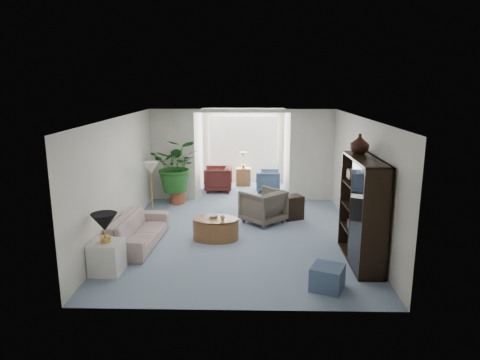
{
  "coord_description": "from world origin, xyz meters",
  "views": [
    {
      "loc": [
        0.22,
        -8.61,
        3.19
      ],
      "look_at": [
        0.0,
        0.6,
        1.1
      ],
      "focal_mm": 32.25,
      "sensor_mm": 36.0,
      "label": 1
    }
  ],
  "objects_px": {
    "sunroom_table": "(243,177)",
    "coffee_cup": "(223,218)",
    "cabinet_urn": "(360,144)",
    "sofa": "(139,230)",
    "entertainment_cabinet": "(363,211)",
    "ottoman": "(327,278)",
    "wingback_chair": "(263,206)",
    "plant_pot": "(178,197)",
    "floor_lamp": "(151,168)",
    "end_table": "(107,257)",
    "sunroom_chair_blue": "(268,181)",
    "side_table_dark": "(292,207)",
    "sunroom_chair_maroon": "(218,179)",
    "table_lamp": "(104,222)",
    "coffee_bowl": "(214,216)",
    "coffee_table": "(216,229)",
    "framed_picture": "(362,159)"
  },
  "relations": [
    {
      "from": "cabinet_urn",
      "to": "side_table_dark",
      "type": "bearing_deg",
      "value": 116.83
    },
    {
      "from": "framed_picture",
      "to": "floor_lamp",
      "type": "xyz_separation_m",
      "value": [
        -4.55,
        1.25,
        -0.45
      ]
    },
    {
      "from": "coffee_cup",
      "to": "sunroom_table",
      "type": "distance_m",
      "value": 4.98
    },
    {
      "from": "framed_picture",
      "to": "ottoman",
      "type": "xyz_separation_m",
      "value": [
        -1.01,
        -2.21,
        -1.51
      ]
    },
    {
      "from": "sunroom_chair_maroon",
      "to": "wingback_chair",
      "type": "bearing_deg",
      "value": 22.81
    },
    {
      "from": "cabinet_urn",
      "to": "sunroom_chair_blue",
      "type": "bearing_deg",
      "value": 107.49
    },
    {
      "from": "ottoman",
      "to": "plant_pot",
      "type": "bearing_deg",
      "value": 122.94
    },
    {
      "from": "side_table_dark",
      "to": "cabinet_urn",
      "type": "relative_size",
      "value": 1.54
    },
    {
      "from": "plant_pot",
      "to": "coffee_cup",
      "type": "bearing_deg",
      "value": -63.84
    },
    {
      "from": "coffee_bowl",
      "to": "wingback_chair",
      "type": "bearing_deg",
      "value": 44.34
    },
    {
      "from": "sofa",
      "to": "framed_picture",
      "type": "bearing_deg",
      "value": -82.04
    },
    {
      "from": "sofa",
      "to": "cabinet_urn",
      "type": "height_order",
      "value": "cabinet_urn"
    },
    {
      "from": "coffee_table",
      "to": "sunroom_chair_maroon",
      "type": "height_order",
      "value": "sunroom_chair_maroon"
    },
    {
      "from": "coffee_table",
      "to": "cabinet_urn",
      "type": "bearing_deg",
      "value": -11.53
    },
    {
      "from": "framed_picture",
      "to": "table_lamp",
      "type": "xyz_separation_m",
      "value": [
        -4.67,
        -1.7,
        -0.79
      ]
    },
    {
      "from": "coffee_table",
      "to": "side_table_dark",
      "type": "relative_size",
      "value": 1.68
    },
    {
      "from": "wingback_chair",
      "to": "plant_pot",
      "type": "xyz_separation_m",
      "value": [
        -2.25,
        1.61,
        -0.23
      ]
    },
    {
      "from": "end_table",
      "to": "sunroom_chair_blue",
      "type": "bearing_deg",
      "value": 62.7
    },
    {
      "from": "sofa",
      "to": "plant_pot",
      "type": "distance_m",
      "value": 3.06
    },
    {
      "from": "side_table_dark",
      "to": "entertainment_cabinet",
      "type": "height_order",
      "value": "entertainment_cabinet"
    },
    {
      "from": "framed_picture",
      "to": "floor_lamp",
      "type": "height_order",
      "value": "framed_picture"
    },
    {
      "from": "sunroom_chair_maroon",
      "to": "sunroom_table",
      "type": "xyz_separation_m",
      "value": [
        0.75,
        0.75,
        -0.09
      ]
    },
    {
      "from": "floor_lamp",
      "to": "sunroom_chair_maroon",
      "type": "distance_m",
      "value": 3.24
    },
    {
      "from": "framed_picture",
      "to": "wingback_chair",
      "type": "relative_size",
      "value": 0.58
    },
    {
      "from": "ottoman",
      "to": "sunroom_chair_maroon",
      "type": "height_order",
      "value": "sunroom_chair_maroon"
    },
    {
      "from": "end_table",
      "to": "side_table_dark",
      "type": "relative_size",
      "value": 0.99
    },
    {
      "from": "cabinet_urn",
      "to": "sofa",
      "type": "bearing_deg",
      "value": 176.65
    },
    {
      "from": "framed_picture",
      "to": "end_table",
      "type": "bearing_deg",
      "value": -159.98
    },
    {
      "from": "cabinet_urn",
      "to": "wingback_chair",
      "type": "bearing_deg",
      "value": 135.29
    },
    {
      "from": "side_table_dark",
      "to": "coffee_cup",
      "type": "bearing_deg",
      "value": -135.45
    },
    {
      "from": "coffee_cup",
      "to": "sunroom_chair_maroon",
      "type": "relative_size",
      "value": 0.12
    },
    {
      "from": "end_table",
      "to": "cabinet_urn",
      "type": "xyz_separation_m",
      "value": [
        4.44,
        1.1,
        1.81
      ]
    },
    {
      "from": "sunroom_chair_maroon",
      "to": "ottoman",
      "type": "bearing_deg",
      "value": 19.01
    },
    {
      "from": "plant_pot",
      "to": "sunroom_chair_maroon",
      "type": "xyz_separation_m",
      "value": [
        0.99,
        1.37,
        0.21
      ]
    },
    {
      "from": "floor_lamp",
      "to": "coffee_cup",
      "type": "distance_m",
      "value": 2.37
    },
    {
      "from": "sofa",
      "to": "table_lamp",
      "type": "xyz_separation_m",
      "value": [
        -0.2,
        -1.35,
        0.62
      ]
    },
    {
      "from": "end_table",
      "to": "entertainment_cabinet",
      "type": "distance_m",
      "value": 4.54
    },
    {
      "from": "floor_lamp",
      "to": "plant_pot",
      "type": "relative_size",
      "value": 0.9
    },
    {
      "from": "floor_lamp",
      "to": "coffee_table",
      "type": "relative_size",
      "value": 0.38
    },
    {
      "from": "end_table",
      "to": "side_table_dark",
      "type": "distance_m",
      "value": 4.62
    },
    {
      "from": "sunroom_table",
      "to": "coffee_cup",
      "type": "bearing_deg",
      "value": -94.0
    },
    {
      "from": "entertainment_cabinet",
      "to": "coffee_table",
      "type": "bearing_deg",
      "value": 158.79
    },
    {
      "from": "coffee_bowl",
      "to": "sunroom_table",
      "type": "xyz_separation_m",
      "value": [
        0.55,
        4.76,
        -0.2
      ]
    },
    {
      "from": "end_table",
      "to": "coffee_cup",
      "type": "xyz_separation_m",
      "value": [
        1.88,
        1.56,
        0.22
      ]
    },
    {
      "from": "coffee_table",
      "to": "cabinet_urn",
      "type": "xyz_separation_m",
      "value": [
        2.72,
        -0.55,
        1.86
      ]
    },
    {
      "from": "side_table_dark",
      "to": "cabinet_urn",
      "type": "xyz_separation_m",
      "value": [
        1.01,
        -1.99,
        1.81
      ]
    },
    {
      "from": "end_table",
      "to": "coffee_table",
      "type": "height_order",
      "value": "end_table"
    },
    {
      "from": "entertainment_cabinet",
      "to": "ottoman",
      "type": "distance_m",
      "value": 1.56
    },
    {
      "from": "table_lamp",
      "to": "wingback_chair",
      "type": "bearing_deg",
      "value": 45.54
    },
    {
      "from": "coffee_bowl",
      "to": "plant_pot",
      "type": "relative_size",
      "value": 0.56
    }
  ]
}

